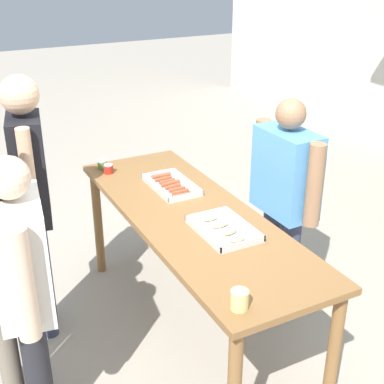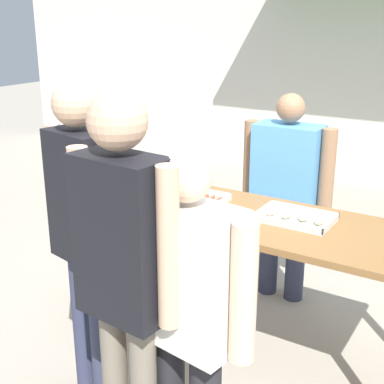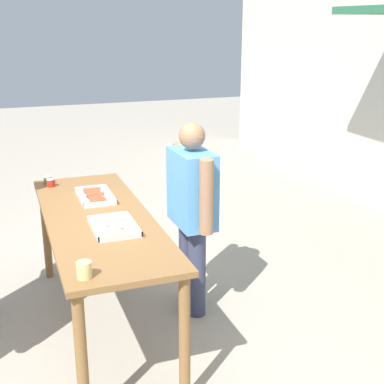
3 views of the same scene
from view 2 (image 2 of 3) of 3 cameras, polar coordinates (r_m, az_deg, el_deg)
name	(u,v)px [view 2 (image 2 of 3)]	position (r m, az deg, el deg)	size (l,w,h in m)	color
ground_plane	(241,344)	(3.70, 5.28, -15.83)	(24.00, 24.00, 0.00)	#A39989
serving_table	(245,231)	(3.31, 5.69, -4.21)	(2.21, 0.75, 0.92)	brown
food_tray_sausages	(192,197)	(3.50, 0.02, -0.56)	(0.46, 0.26, 0.04)	silver
food_tray_buns	(296,218)	(3.20, 11.03, -2.72)	(0.43, 0.29, 0.06)	silver
condiment_jar_mustard	(96,193)	(3.57, -10.19, -0.14)	(0.07, 0.07, 0.07)	#567A38
condiment_jar_ketchup	(109,195)	(3.52, -8.87, -0.33)	(0.07, 0.07, 0.07)	#B22319
person_server_behind_table	(286,183)	(3.94, 10.04, 0.96)	(0.69, 0.27, 1.56)	#333851
person_customer_holding_hotdog	(83,216)	(2.81, -11.53, -2.48)	(0.52, 0.27, 1.79)	#333851
person_customer_with_cup	(187,303)	(2.29, -0.57, -11.76)	(0.67, 0.32, 1.59)	#232328
person_customer_waiting_in_line	(124,264)	(2.24, -7.29, -7.63)	(0.56, 0.25, 1.82)	#756B5B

